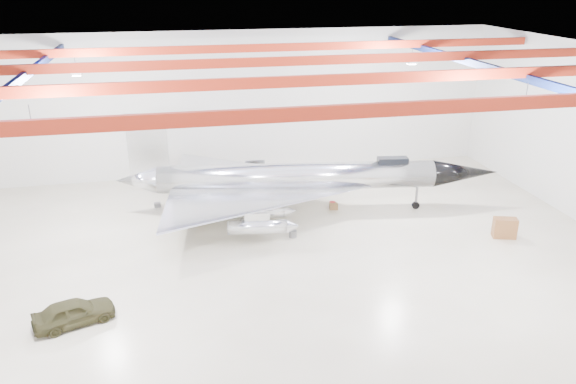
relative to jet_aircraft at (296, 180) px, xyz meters
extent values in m
plane|color=#B8AF92|center=(-2.66, -6.18, -2.25)|extent=(40.00, 40.00, 0.00)
plane|color=silver|center=(-2.66, 8.82, 3.25)|extent=(40.00, 0.00, 40.00)
plane|color=#0A0F38|center=(-2.66, -6.18, 8.75)|extent=(40.00, 40.00, 0.00)
cube|color=maroon|center=(-2.66, -15.18, 8.15)|extent=(39.50, 0.25, 0.50)
cube|color=maroon|center=(-2.66, -9.18, 8.15)|extent=(39.50, 0.25, 0.50)
cube|color=maroon|center=(-2.66, -3.18, 8.15)|extent=(39.50, 0.25, 0.50)
cube|color=maroon|center=(-2.66, 2.82, 8.15)|extent=(39.50, 0.25, 0.50)
cube|color=#0B1743|center=(-14.66, -6.18, 7.85)|extent=(0.25, 29.50, 0.40)
cube|color=#0B1743|center=(9.34, -6.18, 7.85)|extent=(0.25, 29.50, 0.40)
cube|color=silver|center=(-12.66, -12.18, 7.45)|extent=(0.55, 0.55, 0.25)
cube|color=silver|center=(7.34, -12.18, 7.45)|extent=(0.55, 0.55, 0.25)
cube|color=silver|center=(-12.66, -0.18, 7.45)|extent=(0.55, 0.55, 0.25)
cube|color=silver|center=(7.34, -0.18, 7.45)|extent=(0.55, 0.55, 0.25)
cylinder|color=silver|center=(0.05, -0.01, 0.26)|extent=(17.98, 4.34, 1.79)
cone|color=black|center=(11.12, -1.61, 0.26)|extent=(4.69, 2.41, 1.79)
cone|color=silver|center=(-10.14, 1.47, 0.26)|extent=(2.91, 2.16, 1.79)
cube|color=silver|center=(-9.25, 1.34, 2.59)|extent=(2.50, 0.47, 4.03)
cube|color=black|center=(6.25, -0.90, 1.20)|extent=(2.05, 0.99, 0.45)
cylinder|color=silver|center=(-3.31, -4.50, -0.99)|extent=(3.48, 1.28, 0.81)
cylinder|color=silver|center=(-2.99, -2.28, -0.99)|extent=(3.48, 1.28, 0.81)
cylinder|color=silver|center=(-2.22, 3.04, -0.99)|extent=(3.48, 1.28, 0.81)
cylinder|color=silver|center=(-1.90, 5.25, -0.99)|extent=(3.48, 1.28, 0.81)
cylinder|color=#59595B|center=(8.02, -1.16, -1.44)|extent=(0.16, 0.16, 1.61)
cylinder|color=black|center=(8.02, -1.16, -2.00)|extent=(0.52, 0.27, 0.50)
cylinder|color=#59595B|center=(-3.82, -1.71, -1.44)|extent=(0.16, 0.16, 1.61)
cylinder|color=black|center=(-3.82, -1.71, -2.00)|extent=(0.52, 0.27, 0.50)
cylinder|color=#59595B|center=(-3.17, 2.72, -1.44)|extent=(0.16, 0.16, 1.61)
cylinder|color=black|center=(-3.17, 2.72, -2.00)|extent=(0.52, 0.27, 0.50)
imported|color=#333119|center=(-12.66, -10.34, -1.64)|extent=(3.84, 2.52, 1.22)
cube|color=brown|center=(11.39, -6.37, -1.63)|extent=(1.49, 1.06, 1.24)
cube|color=olive|center=(-6.39, -0.50, -2.04)|extent=(0.70, 0.61, 0.42)
cube|color=#A61410|center=(-3.09, 1.18, -2.07)|extent=(0.53, 0.43, 0.36)
cylinder|color=#59595B|center=(-1.04, -3.67, -2.04)|extent=(0.57, 0.57, 0.42)
cube|color=olive|center=(2.59, -0.05, -2.05)|extent=(0.63, 0.54, 0.39)
cube|color=#59595B|center=(-9.04, 2.81, -2.10)|extent=(0.46, 0.38, 0.30)
cylinder|color=#A61410|center=(2.60, 0.26, -2.05)|extent=(0.49, 0.49, 0.39)
camera|label=1|loc=(-7.73, -33.47, 12.66)|focal=35.00mm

